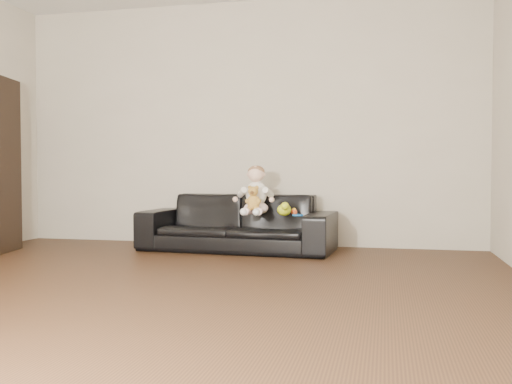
% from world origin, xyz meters
% --- Properties ---
extents(floor, '(5.50, 5.50, 0.00)m').
position_xyz_m(floor, '(0.00, 0.00, 0.00)').
color(floor, '#392314').
rests_on(floor, ground).
extents(wall_back, '(5.00, 0.00, 5.00)m').
position_xyz_m(wall_back, '(0.00, 2.75, 1.30)').
color(wall_back, '#B8AF9B').
rests_on(wall_back, ground).
extents(sofa, '(1.95, 0.87, 0.56)m').
position_xyz_m(sofa, '(0.06, 2.25, 0.28)').
color(sofa, black).
rests_on(sofa, floor).
extents(baby, '(0.34, 0.41, 0.48)m').
position_xyz_m(baby, '(0.27, 2.15, 0.58)').
color(baby, '#F9D4D2').
rests_on(baby, sofa).
extents(teddy_bear, '(0.14, 0.14, 0.23)m').
position_xyz_m(teddy_bear, '(0.28, 2.00, 0.53)').
color(teddy_bear, '#B58633').
rests_on(teddy_bear, sofa).
extents(toy_green, '(0.17, 0.19, 0.11)m').
position_xyz_m(toy_green, '(0.56, 2.08, 0.42)').
color(toy_green, '#BDCF18').
rests_on(toy_green, sofa).
extents(toy_rattle, '(0.08, 0.08, 0.06)m').
position_xyz_m(toy_rattle, '(0.64, 2.17, 0.40)').
color(toy_rattle, '#EA491B').
rests_on(toy_rattle, sofa).
extents(toy_blue_disc, '(0.13, 0.13, 0.01)m').
position_xyz_m(toy_blue_disc, '(0.68, 2.11, 0.37)').
color(toy_blue_disc, blue).
rests_on(toy_blue_disc, sofa).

